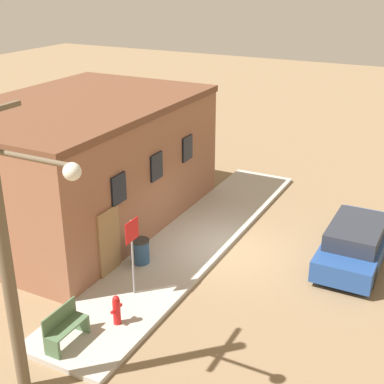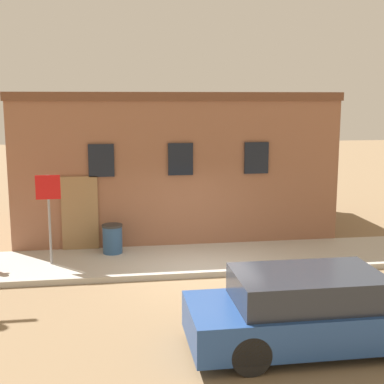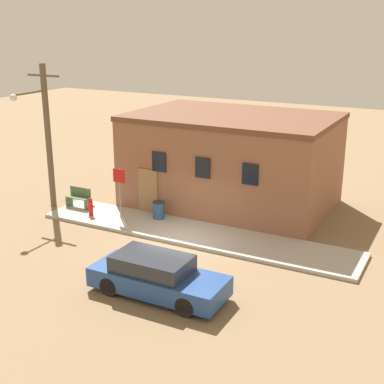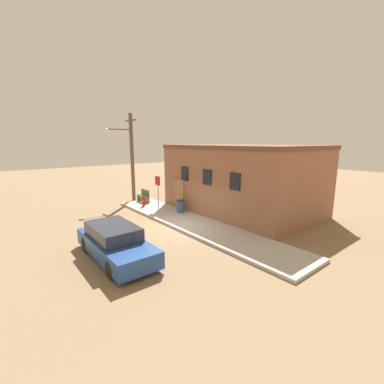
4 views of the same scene
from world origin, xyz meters
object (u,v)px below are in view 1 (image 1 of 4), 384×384
at_px(stop_sign, 132,244).
at_px(utility_pole, 8,244).
at_px(parked_car, 356,242).
at_px(fire_hydrant, 117,310).
at_px(trash_bin, 141,251).
at_px(bench, 65,328).

height_order(stop_sign, utility_pole, utility_pole).
bearing_deg(stop_sign, parked_car, -45.42).
xyz_separation_m(fire_hydrant, trash_bin, (2.94, 1.13, -0.02)).
bearing_deg(fire_hydrant, trash_bin, 20.97).
distance_m(fire_hydrant, trash_bin, 3.15).
bearing_deg(utility_pole, bench, 7.75).
distance_m(stop_sign, parked_car, 7.23).
relative_size(stop_sign, trash_bin, 2.88).
relative_size(fire_hydrant, utility_pole, 0.12).
height_order(bench, utility_pole, utility_pole).
relative_size(stop_sign, bench, 1.90).
bearing_deg(trash_bin, bench, -173.70).
xyz_separation_m(stop_sign, trash_bin, (1.55, 0.76, -1.18)).
distance_m(utility_pole, parked_car, 10.96).
height_order(stop_sign, parked_car, stop_sign).
bearing_deg(stop_sign, fire_hydrant, -165.15).
bearing_deg(trash_bin, fire_hydrant, -159.03).
bearing_deg(parked_car, stop_sign, 134.58).
bearing_deg(stop_sign, bench, 173.47).
bearing_deg(fire_hydrant, parked_car, -36.41).
height_order(trash_bin, parked_car, parked_car).
height_order(fire_hydrant, utility_pole, utility_pole).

